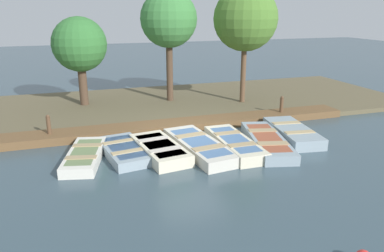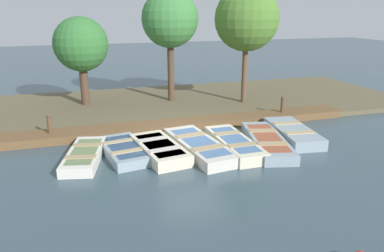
{
  "view_description": "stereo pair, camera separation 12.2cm",
  "coord_description": "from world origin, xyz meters",
  "px_view_note": "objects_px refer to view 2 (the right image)",
  "views": [
    {
      "loc": [
        11.98,
        -3.88,
        4.52
      ],
      "look_at": [
        0.3,
        -0.07,
        0.65
      ],
      "focal_mm": 35.0,
      "sensor_mm": 36.0,
      "label": 1
    },
    {
      "loc": [
        12.02,
        -3.77,
        4.52
      ],
      "look_at": [
        0.3,
        -0.07,
        0.65
      ],
      "focal_mm": 35.0,
      "sensor_mm": 36.0,
      "label": 2
    }
  ],
  "objects_px": {
    "rowboat_4": "(234,144)",
    "park_tree_far_left": "(81,45)",
    "rowboat_2": "(159,149)",
    "mooring_post_far": "(282,107)",
    "rowboat_5": "(267,141)",
    "rowboat_3": "(199,146)",
    "rowboat_6": "(293,133)",
    "park_tree_left": "(170,20)",
    "mooring_post_near": "(50,128)",
    "rowboat_1": "(125,150)",
    "park_tree_center": "(247,19)",
    "rowboat_0": "(85,155)"
  },
  "relations": [
    {
      "from": "rowboat_4",
      "to": "park_tree_far_left",
      "type": "height_order",
      "value": "park_tree_far_left"
    },
    {
      "from": "rowboat_2",
      "to": "mooring_post_far",
      "type": "bearing_deg",
      "value": 104.57
    },
    {
      "from": "rowboat_5",
      "to": "rowboat_4",
      "type": "bearing_deg",
      "value": -80.17
    },
    {
      "from": "rowboat_2",
      "to": "rowboat_3",
      "type": "xyz_separation_m",
      "value": [
        0.08,
        1.32,
        -0.01
      ]
    },
    {
      "from": "rowboat_6",
      "to": "rowboat_5",
      "type": "bearing_deg",
      "value": -61.5
    },
    {
      "from": "rowboat_2",
      "to": "mooring_post_far",
      "type": "xyz_separation_m",
      "value": [
        -2.5,
        5.92,
        0.3
      ]
    },
    {
      "from": "park_tree_far_left",
      "to": "park_tree_left",
      "type": "xyz_separation_m",
      "value": [
        0.42,
        4.05,
        1.08
      ]
    },
    {
      "from": "rowboat_5",
      "to": "mooring_post_near",
      "type": "distance_m",
      "value": 7.64
    },
    {
      "from": "rowboat_1",
      "to": "rowboat_3",
      "type": "distance_m",
      "value": 2.42
    },
    {
      "from": "rowboat_3",
      "to": "rowboat_5",
      "type": "bearing_deg",
      "value": 76.89
    },
    {
      "from": "park_tree_center",
      "to": "mooring_post_far",
      "type": "bearing_deg",
      "value": 13.77
    },
    {
      "from": "park_tree_center",
      "to": "rowboat_1",
      "type": "bearing_deg",
      "value": -53.49
    },
    {
      "from": "park_tree_far_left",
      "to": "park_tree_left",
      "type": "bearing_deg",
      "value": 84.05
    },
    {
      "from": "rowboat_1",
      "to": "park_tree_far_left",
      "type": "relative_size",
      "value": 0.67
    },
    {
      "from": "mooring_post_near",
      "to": "park_tree_left",
      "type": "relative_size",
      "value": 0.18
    },
    {
      "from": "rowboat_2",
      "to": "rowboat_4",
      "type": "xyz_separation_m",
      "value": [
        0.25,
        2.51,
        -0.0
      ]
    },
    {
      "from": "rowboat_4",
      "to": "rowboat_6",
      "type": "distance_m",
      "value": 2.53
    },
    {
      "from": "park_tree_left",
      "to": "rowboat_3",
      "type": "bearing_deg",
      "value": -6.44
    },
    {
      "from": "rowboat_0",
      "to": "park_tree_far_left",
      "type": "xyz_separation_m",
      "value": [
        -6.54,
        0.32,
        2.78
      ]
    },
    {
      "from": "rowboat_6",
      "to": "rowboat_3",
      "type": "bearing_deg",
      "value": -78.3
    },
    {
      "from": "rowboat_2",
      "to": "mooring_post_far",
      "type": "relative_size",
      "value": 2.96
    },
    {
      "from": "park_tree_far_left",
      "to": "park_tree_center",
      "type": "relative_size",
      "value": 0.76
    },
    {
      "from": "park_tree_far_left",
      "to": "park_tree_left",
      "type": "relative_size",
      "value": 0.78
    },
    {
      "from": "rowboat_0",
      "to": "rowboat_5",
      "type": "distance_m",
      "value": 6.04
    },
    {
      "from": "park_tree_left",
      "to": "park_tree_center",
      "type": "distance_m",
      "value": 3.52
    },
    {
      "from": "rowboat_3",
      "to": "mooring_post_far",
      "type": "xyz_separation_m",
      "value": [
        -2.58,
        4.6,
        0.31
      ]
    },
    {
      "from": "rowboat_1",
      "to": "park_tree_far_left",
      "type": "height_order",
      "value": "park_tree_far_left"
    },
    {
      "from": "rowboat_5",
      "to": "park_tree_center",
      "type": "relative_size",
      "value": 0.67
    },
    {
      "from": "rowboat_0",
      "to": "park_tree_left",
      "type": "distance_m",
      "value": 8.45
    },
    {
      "from": "rowboat_5",
      "to": "park_tree_left",
      "type": "relative_size",
      "value": 0.69
    },
    {
      "from": "rowboat_4",
      "to": "mooring_post_near",
      "type": "xyz_separation_m",
      "value": [
        -2.74,
        -5.9,
        0.3
      ]
    },
    {
      "from": "mooring_post_far",
      "to": "park_tree_center",
      "type": "xyz_separation_m",
      "value": [
        -2.54,
        -0.62,
        3.56
      ]
    },
    {
      "from": "mooring_post_far",
      "to": "park_tree_center",
      "type": "distance_m",
      "value": 4.42
    },
    {
      "from": "rowboat_1",
      "to": "park_tree_left",
      "type": "distance_m",
      "value": 7.83
    },
    {
      "from": "rowboat_2",
      "to": "park_tree_left",
      "type": "bearing_deg",
      "value": 153.93
    },
    {
      "from": "rowboat_1",
      "to": "mooring_post_near",
      "type": "relative_size",
      "value": 2.86
    },
    {
      "from": "rowboat_5",
      "to": "park_tree_left",
      "type": "distance_m",
      "value": 7.92
    },
    {
      "from": "rowboat_2",
      "to": "park_tree_center",
      "type": "xyz_separation_m",
      "value": [
        -5.04,
        5.3,
        3.86
      ]
    },
    {
      "from": "mooring_post_far",
      "to": "mooring_post_near",
      "type": "bearing_deg",
      "value": -90.0
    },
    {
      "from": "rowboat_4",
      "to": "mooring_post_far",
      "type": "xyz_separation_m",
      "value": [
        -2.74,
        3.41,
        0.3
      ]
    },
    {
      "from": "rowboat_1",
      "to": "rowboat_6",
      "type": "height_order",
      "value": "rowboat_6"
    },
    {
      "from": "rowboat_3",
      "to": "rowboat_4",
      "type": "height_order",
      "value": "rowboat_4"
    },
    {
      "from": "rowboat_0",
      "to": "mooring_post_far",
      "type": "distance_m",
      "value": 8.53
    },
    {
      "from": "rowboat_3",
      "to": "rowboat_5",
      "type": "relative_size",
      "value": 0.98
    },
    {
      "from": "rowboat_1",
      "to": "rowboat_2",
      "type": "height_order",
      "value": "rowboat_2"
    },
    {
      "from": "park_tree_center",
      "to": "park_tree_far_left",
      "type": "bearing_deg",
      "value": -103.75
    },
    {
      "from": "mooring_post_far",
      "to": "rowboat_0",
      "type": "bearing_deg",
      "value": -74.93
    },
    {
      "from": "rowboat_5",
      "to": "mooring_post_near",
      "type": "relative_size",
      "value": 3.8
    },
    {
      "from": "rowboat_0",
      "to": "rowboat_4",
      "type": "xyz_separation_m",
      "value": [
        0.53,
        4.82,
        0.03
      ]
    },
    {
      "from": "rowboat_1",
      "to": "rowboat_2",
      "type": "xyz_separation_m",
      "value": [
        0.34,
        1.06,
        0.03
      ]
    }
  ]
}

